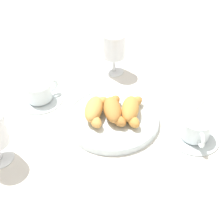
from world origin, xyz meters
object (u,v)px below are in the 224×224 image
(croissant_large, at_px, (95,109))
(coffee_cup_near, at_px, (195,130))
(coffee_cup_far, at_px, (40,94))
(croissant_extra, at_px, (131,109))
(croissant_small, at_px, (113,109))
(folded_napkin, at_px, (180,102))
(pastry_plate, at_px, (112,117))
(juice_glass_right, at_px, (114,47))

(croissant_large, distance_m, coffee_cup_near, 0.27)
(coffee_cup_far, bearing_deg, croissant_large, 46.64)
(croissant_extra, relative_size, coffee_cup_near, 0.92)
(coffee_cup_near, height_order, coffee_cup_far, same)
(croissant_small, bearing_deg, folded_napkin, 94.86)
(croissant_small, relative_size, coffee_cup_near, 1.00)
(pastry_plate, bearing_deg, croissant_large, -104.75)
(folded_napkin, bearing_deg, croissant_large, -88.72)
(croissant_small, xyz_separation_m, coffee_cup_near, (0.12, 0.19, -0.01))
(folded_napkin, bearing_deg, pastry_plate, -85.32)
(croissant_large, bearing_deg, coffee_cup_far, -133.36)
(croissant_extra, height_order, juice_glass_right, juice_glass_right)
(croissant_large, distance_m, croissant_small, 0.05)
(pastry_plate, bearing_deg, coffee_cup_near, 56.67)
(croissant_large, height_order, croissant_extra, same)
(coffee_cup_near, bearing_deg, coffee_cup_far, -125.65)
(croissant_large, bearing_deg, coffee_cup_near, 59.81)
(pastry_plate, relative_size, croissant_small, 1.93)
(pastry_plate, height_order, juice_glass_right, juice_glass_right)
(pastry_plate, distance_m, folded_napkin, 0.22)
(pastry_plate, relative_size, juice_glass_right, 1.87)
(croissant_small, height_order, folded_napkin, croissant_small)
(folded_napkin, bearing_deg, juice_glass_right, -146.75)
(pastry_plate, relative_size, coffee_cup_far, 1.93)
(folded_napkin, bearing_deg, coffee_cup_far, -107.46)
(croissant_large, bearing_deg, croissant_small, 75.72)
(coffee_cup_near, distance_m, folded_napkin, 0.15)
(pastry_plate, distance_m, croissant_small, 0.03)
(pastry_plate, height_order, coffee_cup_far, coffee_cup_far)
(coffee_cup_far, bearing_deg, folded_napkin, 72.54)
(croissant_extra, xyz_separation_m, coffee_cup_near, (0.11, 0.14, -0.01))
(croissant_large, relative_size, juice_glass_right, 0.90)
(croissant_small, bearing_deg, croissant_large, -104.28)
(pastry_plate, height_order, croissant_large, croissant_large)
(croissant_large, relative_size, croissant_small, 0.92)
(juice_glass_right, bearing_deg, folded_napkin, 33.25)
(croissant_small, distance_m, croissant_extra, 0.05)
(croissant_large, height_order, croissant_small, same)
(pastry_plate, height_order, croissant_extra, croissant_extra)
(coffee_cup_far, height_order, juice_glass_right, juice_glass_right)
(croissant_large, height_order, coffee_cup_near, croissant_large)
(croissant_extra, distance_m, coffee_cup_far, 0.29)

